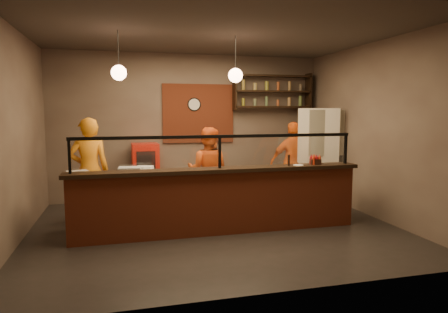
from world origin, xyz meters
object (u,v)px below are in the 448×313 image
object	(u,v)px
pizza_dough	(185,173)
pepper_mill	(289,160)
cook_left	(89,170)
cook_mid	(208,171)
condiment_caddy	(315,162)
fridge	(317,155)
cook_right	(294,163)
red_cooler	(146,173)
wall_clock	(194,104)

from	to	relation	value
pizza_dough	pepper_mill	size ratio (longest dim) A/B	3.07
cook_left	cook_mid	bearing A→B (deg)	176.44
cook_mid	condiment_caddy	bearing A→B (deg)	164.23
fridge	cook_right	bearing A→B (deg)	-153.05
red_cooler	condiment_caddy	xyz separation A→B (m)	(2.68, -2.43, 0.47)
cook_mid	pepper_mill	bearing A→B (deg)	152.75
cook_right	red_cooler	size ratio (longest dim) A/B	1.35
pepper_mill	cook_mid	bearing A→B (deg)	129.23
wall_clock	condiment_caddy	bearing A→B (deg)	-60.25
wall_clock	condiment_caddy	xyz separation A→B (m)	(1.57, -2.74, -0.99)
cook_right	condiment_caddy	distance (m)	1.75
pizza_dough	pepper_mill	bearing A→B (deg)	-21.46
wall_clock	cook_mid	world-z (taller)	wall_clock
cook_right	pizza_dough	distance (m)	2.73
fridge	pepper_mill	world-z (taller)	fridge
cook_right	pizza_dough	size ratio (longest dim) A/B	3.12
wall_clock	pepper_mill	distance (m)	3.12
cook_mid	fridge	world-z (taller)	fridge
cook_left	pepper_mill	xyz separation A→B (m)	(3.22, -1.24, 0.23)
pizza_dough	cook_left	bearing A→B (deg)	159.38
cook_right	pizza_dough	bearing A→B (deg)	32.45
cook_left	fridge	size ratio (longest dim) A/B	0.92
condiment_caddy	pizza_dough	bearing A→B (deg)	164.06
wall_clock	cook_left	world-z (taller)	wall_clock
cook_mid	pepper_mill	size ratio (longest dim) A/B	9.16
cook_right	red_cooler	bearing A→B (deg)	-4.69
red_cooler	cook_left	bearing A→B (deg)	-132.05
cook_left	condiment_caddy	distance (m)	3.91
fridge	condiment_caddy	size ratio (longest dim) A/B	12.05
cook_right	wall_clock	bearing A→B (deg)	-19.41
cook_mid	fridge	size ratio (longest dim) A/B	0.82
wall_clock	cook_mid	distance (m)	1.93
wall_clock	pizza_dough	size ratio (longest dim) A/B	0.54
fridge	pizza_dough	world-z (taller)	fridge
red_cooler	condiment_caddy	distance (m)	3.65
cook_mid	condiment_caddy	distance (m)	2.06
condiment_caddy	cook_left	bearing A→B (deg)	162.01
red_cooler	pepper_mill	bearing A→B (deg)	-50.29
condiment_caddy	pepper_mill	world-z (taller)	pepper_mill
cook_right	red_cooler	distance (m)	3.16
cook_right	fridge	distance (m)	0.57
pizza_dough	condiment_caddy	bearing A→B (deg)	-15.94
fridge	red_cooler	xyz separation A→B (m)	(-3.61, 0.72, -0.37)
fridge	condiment_caddy	bearing A→B (deg)	-93.86
pepper_mill	pizza_dough	bearing A→B (deg)	158.54
cook_right	condiment_caddy	xyz separation A→B (m)	(-0.38, -1.69, 0.24)
wall_clock	red_cooler	xyz separation A→B (m)	(-1.11, -0.31, -1.46)
cook_left	pepper_mill	size ratio (longest dim) A/B	10.23
cook_left	cook_right	bearing A→B (deg)	-179.04
cook_right	red_cooler	xyz separation A→B (m)	(-3.06, 0.74, -0.23)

